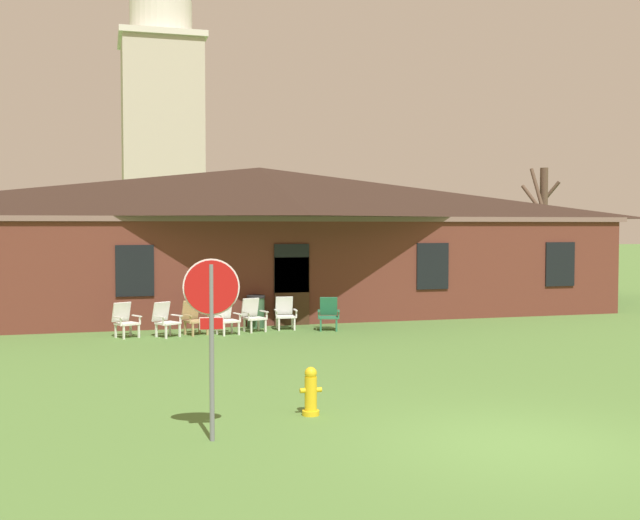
{
  "coord_description": "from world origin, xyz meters",
  "views": [
    {
      "loc": [
        -5.57,
        -9.55,
        3.08
      ],
      "look_at": [
        -0.55,
        8.38,
        2.25
      ],
      "focal_mm": 43.48,
      "sensor_mm": 36.0,
      "label": 1
    }
  ],
  "objects_px": {
    "stop_sign": "(211,312)",
    "trash_bin": "(256,311)",
    "lawn_chair_middle": "(226,317)",
    "lawn_chair_left_end": "(194,317)",
    "lawn_chair_right_end": "(253,314)",
    "lawn_chair_by_porch": "(125,319)",
    "fire_hydrant": "(311,392)",
    "lawn_chair_under_eave": "(329,313)",
    "lawn_chair_far_side": "(285,312)",
    "lawn_chair_near_door": "(165,319)"
  },
  "relations": [
    {
      "from": "stop_sign",
      "to": "lawn_chair_near_door",
      "type": "height_order",
      "value": "stop_sign"
    },
    {
      "from": "stop_sign",
      "to": "trash_bin",
      "type": "xyz_separation_m",
      "value": [
        2.93,
        11.93,
        -1.35
      ]
    },
    {
      "from": "lawn_chair_middle",
      "to": "stop_sign",
      "type": "bearing_deg",
      "value": -99.75
    },
    {
      "from": "lawn_chair_middle",
      "to": "lawn_chair_under_eave",
      "type": "relative_size",
      "value": 1.0
    },
    {
      "from": "stop_sign",
      "to": "lawn_chair_by_porch",
      "type": "relative_size",
      "value": 2.72
    },
    {
      "from": "lawn_chair_under_eave",
      "to": "trash_bin",
      "type": "height_order",
      "value": "trash_bin"
    },
    {
      "from": "fire_hydrant",
      "to": "trash_bin",
      "type": "bearing_deg",
      "value": 83.75
    },
    {
      "from": "fire_hydrant",
      "to": "trash_bin",
      "type": "distance_m",
      "value": 10.93
    },
    {
      "from": "fire_hydrant",
      "to": "lawn_chair_by_porch",
      "type": "bearing_deg",
      "value": 105.13
    },
    {
      "from": "stop_sign",
      "to": "fire_hydrant",
      "type": "height_order",
      "value": "stop_sign"
    },
    {
      "from": "trash_bin",
      "to": "lawn_chair_far_side",
      "type": "bearing_deg",
      "value": -36.08
    },
    {
      "from": "lawn_chair_left_end",
      "to": "lawn_chair_far_side",
      "type": "bearing_deg",
      "value": 8.67
    },
    {
      "from": "stop_sign",
      "to": "trash_bin",
      "type": "height_order",
      "value": "stop_sign"
    },
    {
      "from": "lawn_chair_right_end",
      "to": "fire_hydrant",
      "type": "relative_size",
      "value": 1.21
    },
    {
      "from": "lawn_chair_under_eave",
      "to": "lawn_chair_far_side",
      "type": "bearing_deg",
      "value": 155.91
    },
    {
      "from": "lawn_chair_right_end",
      "to": "lawn_chair_left_end",
      "type": "bearing_deg",
      "value": -173.26
    },
    {
      "from": "lawn_chair_left_end",
      "to": "lawn_chair_right_end",
      "type": "relative_size",
      "value": 1.0
    },
    {
      "from": "stop_sign",
      "to": "lawn_chair_far_side",
      "type": "bearing_deg",
      "value": 71.95
    },
    {
      "from": "lawn_chair_by_porch",
      "to": "lawn_chair_middle",
      "type": "relative_size",
      "value": 1.0
    },
    {
      "from": "lawn_chair_by_porch",
      "to": "lawn_chair_under_eave",
      "type": "xyz_separation_m",
      "value": [
        5.82,
        -0.09,
        0.0
      ]
    },
    {
      "from": "lawn_chair_far_side",
      "to": "lawn_chair_by_porch",
      "type": "bearing_deg",
      "value": -174.49
    },
    {
      "from": "stop_sign",
      "to": "lawn_chair_under_eave",
      "type": "bearing_deg",
      "value": 65.67
    },
    {
      "from": "lawn_chair_left_end",
      "to": "lawn_chair_right_end",
      "type": "bearing_deg",
      "value": 6.74
    },
    {
      "from": "lawn_chair_left_end",
      "to": "trash_bin",
      "type": "xyz_separation_m",
      "value": [
        1.96,
        0.98,
        -0.0
      ]
    },
    {
      "from": "lawn_chair_middle",
      "to": "lawn_chair_under_eave",
      "type": "distance_m",
      "value": 3.05
    },
    {
      "from": "lawn_chair_under_eave",
      "to": "lawn_chair_middle",
      "type": "bearing_deg",
      "value": -178.67
    },
    {
      "from": "lawn_chair_near_door",
      "to": "lawn_chair_far_side",
      "type": "distance_m",
      "value": 3.6
    },
    {
      "from": "fire_hydrant",
      "to": "lawn_chair_middle",
      "type": "bearing_deg",
      "value": 89.37
    },
    {
      "from": "stop_sign",
      "to": "lawn_chair_middle",
      "type": "bearing_deg",
      "value": 80.25
    },
    {
      "from": "lawn_chair_left_end",
      "to": "lawn_chair_under_eave",
      "type": "bearing_deg",
      "value": -1.71
    },
    {
      "from": "lawn_chair_right_end",
      "to": "lawn_chair_far_side",
      "type": "bearing_deg",
      "value": 11.93
    },
    {
      "from": "lawn_chair_near_door",
      "to": "lawn_chair_middle",
      "type": "height_order",
      "value": "same"
    },
    {
      "from": "stop_sign",
      "to": "lawn_chair_near_door",
      "type": "bearing_deg",
      "value": 89.17
    },
    {
      "from": "lawn_chair_near_door",
      "to": "fire_hydrant",
      "type": "height_order",
      "value": "lawn_chair_near_door"
    },
    {
      "from": "lawn_chair_far_side",
      "to": "lawn_chair_under_eave",
      "type": "xyz_separation_m",
      "value": [
        1.19,
        -0.53,
        0.0
      ]
    },
    {
      "from": "lawn_chair_by_porch",
      "to": "lawn_chair_left_end",
      "type": "bearing_deg",
      "value": 0.9
    },
    {
      "from": "lawn_chair_middle",
      "to": "lawn_chair_far_side",
      "type": "xyz_separation_m",
      "value": [
        1.85,
        0.6,
        0.0
      ]
    },
    {
      "from": "lawn_chair_left_end",
      "to": "lawn_chair_under_eave",
      "type": "xyz_separation_m",
      "value": [
        3.93,
        -0.12,
        0.0
      ]
    },
    {
      "from": "lawn_chair_by_porch",
      "to": "fire_hydrant",
      "type": "height_order",
      "value": "lawn_chair_by_porch"
    },
    {
      "from": "lawn_chair_by_porch",
      "to": "lawn_chair_right_end",
      "type": "relative_size",
      "value": 1.0
    },
    {
      "from": "lawn_chair_by_porch",
      "to": "lawn_chair_right_end",
      "type": "bearing_deg",
      "value": 3.7
    },
    {
      "from": "lawn_chair_by_porch",
      "to": "lawn_chair_near_door",
      "type": "height_order",
      "value": "same"
    },
    {
      "from": "lawn_chair_near_door",
      "to": "lawn_chair_left_end",
      "type": "xyz_separation_m",
      "value": [
        0.81,
        0.21,
        0.0
      ]
    },
    {
      "from": "lawn_chair_by_porch",
      "to": "lawn_chair_middle",
      "type": "height_order",
      "value": "same"
    },
    {
      "from": "stop_sign",
      "to": "lawn_chair_under_eave",
      "type": "xyz_separation_m",
      "value": [
        4.9,
        10.83,
        -1.35
      ]
    },
    {
      "from": "lawn_chair_middle",
      "to": "lawn_chair_right_end",
      "type": "distance_m",
      "value": 0.93
    },
    {
      "from": "lawn_chair_middle",
      "to": "lawn_chair_under_eave",
      "type": "height_order",
      "value": "same"
    },
    {
      "from": "stop_sign",
      "to": "lawn_chair_right_end",
      "type": "relative_size",
      "value": 2.72
    },
    {
      "from": "lawn_chair_left_end",
      "to": "lawn_chair_near_door",
      "type": "bearing_deg",
      "value": -165.61
    },
    {
      "from": "lawn_chair_far_side",
      "to": "lawn_chair_under_eave",
      "type": "height_order",
      "value": "same"
    }
  ]
}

